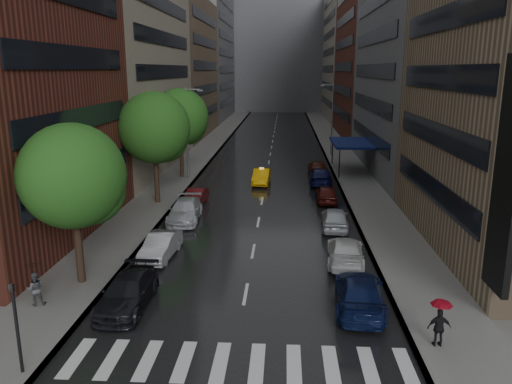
% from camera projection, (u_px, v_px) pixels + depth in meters
% --- Properties ---
extents(ground, '(220.00, 220.00, 0.00)m').
position_uv_depth(ground, '(238.00, 336.00, 20.90)').
color(ground, gray).
rests_on(ground, ground).
extents(road, '(14.00, 140.00, 0.01)m').
position_uv_depth(road, '(271.00, 149.00, 69.36)').
color(road, black).
rests_on(road, ground).
extents(sidewalk_left, '(4.00, 140.00, 0.15)m').
position_uv_depth(sidewalk_left, '(207.00, 148.00, 69.84)').
color(sidewalk_left, gray).
rests_on(sidewalk_left, ground).
extents(sidewalk_right, '(4.00, 140.00, 0.15)m').
position_uv_depth(sidewalk_right, '(336.00, 149.00, 68.84)').
color(sidewalk_right, gray).
rests_on(sidewalk_right, ground).
extents(crosswalk, '(13.15, 2.80, 0.01)m').
position_uv_depth(crosswalk, '(239.00, 363.00, 18.94)').
color(crosswalk, silver).
rests_on(crosswalk, ground).
extents(buildings_left, '(8.00, 108.00, 38.00)m').
position_uv_depth(buildings_left, '(174.00, 34.00, 74.87)').
color(buildings_left, maroon).
rests_on(buildings_left, ground).
extents(buildings_right, '(8.05, 109.10, 36.00)m').
position_uv_depth(buildings_right, '(378.00, 39.00, 71.41)').
color(buildings_right, '#937A5B').
rests_on(buildings_right, ground).
extents(building_far, '(40.00, 14.00, 32.00)m').
position_uv_depth(building_far, '(279.00, 49.00, 131.43)').
color(building_far, slate).
rests_on(building_far, ground).
extents(tree_near, '(5.25, 5.25, 8.37)m').
position_uv_depth(tree_near, '(72.00, 176.00, 24.57)').
color(tree_near, '#382619').
rests_on(tree_near, ground).
extents(tree_mid, '(5.76, 5.76, 9.19)m').
position_uv_depth(tree_mid, '(154.00, 128.00, 39.88)').
color(tree_mid, '#382619').
rests_on(tree_mid, ground).
extents(tree_far, '(5.70, 5.70, 9.08)m').
position_uv_depth(tree_far, '(180.00, 117.00, 49.66)').
color(tree_far, '#382619').
rests_on(tree_far, ground).
extents(taxi, '(1.74, 4.49, 1.46)m').
position_uv_depth(taxi, '(262.00, 177.00, 48.37)').
color(taxi, '#FAB20D').
rests_on(taxi, ground).
extents(parked_cars_left, '(2.40, 22.76, 1.54)m').
position_uv_depth(parked_cars_left, '(170.00, 232.00, 31.82)').
color(parked_cars_left, black).
rests_on(parked_cars_left, ground).
extents(parked_cars_right, '(2.68, 36.08, 1.58)m').
position_uv_depth(parked_cars_right, '(331.00, 207.00, 37.63)').
color(parked_cars_right, '#0D1840').
rests_on(parked_cars_right, ground).
extents(ped_black_umbrella, '(0.96, 0.98, 2.09)m').
position_uv_depth(ped_black_umbrella, '(34.00, 280.00, 23.01)').
color(ped_black_umbrella, '#4D4E52').
rests_on(ped_black_umbrella, sidewalk_left).
extents(ped_red_umbrella, '(0.93, 0.82, 2.01)m').
position_uv_depth(ped_red_umbrella, '(440.00, 319.00, 19.59)').
color(ped_red_umbrella, black).
rests_on(ped_red_umbrella, sidewalk_right).
extents(traffic_light, '(0.18, 0.15, 3.45)m').
position_uv_depth(traffic_light, '(16.00, 320.00, 17.66)').
color(traffic_light, black).
rests_on(traffic_light, sidewalk_left).
extents(street_lamp_left, '(1.74, 0.22, 9.00)m').
position_uv_depth(street_lamp_left, '(188.00, 131.00, 49.23)').
color(street_lamp_left, gray).
rests_on(street_lamp_left, sidewalk_left).
extents(street_lamp_right, '(1.74, 0.22, 9.00)m').
position_uv_depth(street_lamp_right, '(331.00, 118.00, 62.91)').
color(street_lamp_right, gray).
rests_on(street_lamp_right, sidewalk_right).
extents(awning, '(4.00, 8.00, 3.12)m').
position_uv_depth(awning, '(351.00, 143.00, 53.57)').
color(awning, navy).
rests_on(awning, sidewalk_right).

